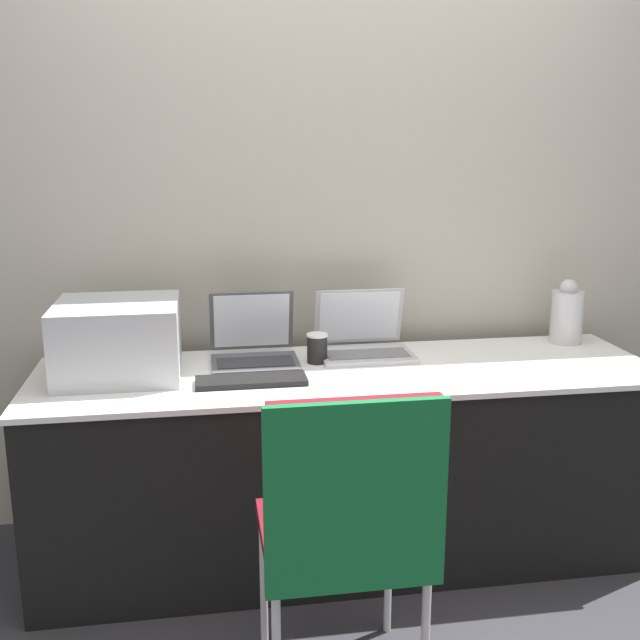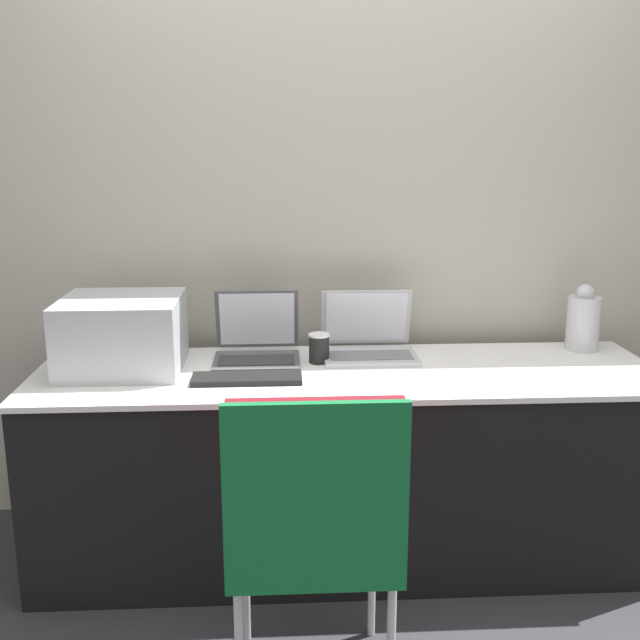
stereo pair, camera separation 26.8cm
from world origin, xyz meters
The scene contains 10 objects.
ground_plane centered at (0.00, 0.00, 0.00)m, with size 14.00×14.00×0.00m, color #333338.
wall_back centered at (0.00, 0.76, 1.30)m, with size 8.00×0.05×2.60m.
table centered at (0.00, 0.32, 0.37)m, with size 2.26×0.67×0.73m.
printer centered at (-0.81, 0.38, 0.87)m, with size 0.42×0.40×0.26m.
laptop_left centered at (-0.33, 0.47, 0.79)m, with size 0.32×0.31×0.25m.
laptop_right centered at (0.10, 0.51, 0.78)m, with size 0.35×0.30×0.24m.
external_keyboard centered at (-0.36, 0.21, 0.74)m, with size 0.38×0.12×0.02m.
coffee_cup centered at (-0.10, 0.42, 0.78)m, with size 0.08×0.08×0.11m.
metal_pitcher centered at (0.95, 0.55, 0.85)m, with size 0.13×0.13×0.26m.
chair centered at (-0.16, -0.49, 0.59)m, with size 0.45×0.45×0.94m.
Camera 2 is at (-0.25, -2.25, 1.54)m, focal length 42.00 mm.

